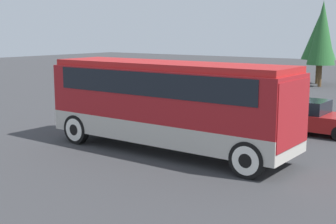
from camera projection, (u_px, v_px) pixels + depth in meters
name	position (u px, v px, depth m)	size (l,w,h in m)	color
ground_plane	(168.00, 151.00, 17.07)	(120.00, 120.00, 0.00)	#38383A
tour_bus	(170.00, 99.00, 16.68)	(9.40, 2.58, 3.25)	#B7B2A8
parked_car_near	(302.00, 116.00, 20.32)	(4.55, 1.92, 1.42)	maroon
parked_car_mid	(206.00, 109.00, 22.09)	(4.30, 1.91, 1.48)	#7A6B5B
tree_left	(322.00, 33.00, 36.44)	(2.17, 2.17, 6.70)	brown
tree_right	(319.00, 37.00, 38.62)	(2.81, 2.81, 5.80)	brown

